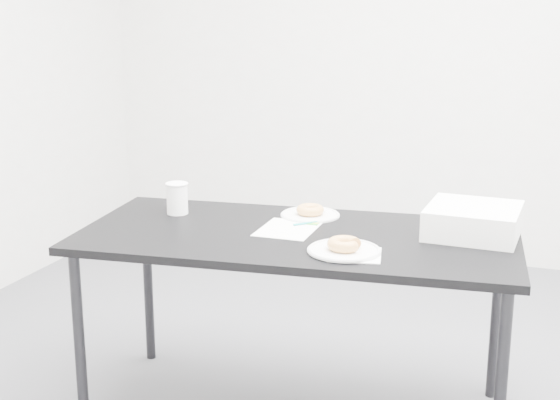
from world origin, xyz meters
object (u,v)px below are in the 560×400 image
(bakery_box, at_px, (473,221))
(table, at_px, (297,248))
(plate_near, at_px, (344,251))
(scorecard, at_px, (288,229))
(plate_far, at_px, (310,215))
(donut_far, at_px, (310,210))
(donut_near, at_px, (344,244))
(coffee_cup, at_px, (177,198))
(pen, at_px, (308,223))

(bakery_box, bearing_deg, table, -159.79)
(table, height_order, plate_near, plate_near)
(table, bearing_deg, bakery_box, 11.83)
(scorecard, height_order, plate_far, plate_far)
(donut_far, bearing_deg, plate_near, -58.13)
(plate_near, xyz_separation_m, bakery_box, (0.39, 0.36, 0.05))
(scorecard, distance_m, bakery_box, 0.69)
(donut_near, xyz_separation_m, coffee_cup, (-0.77, 0.26, 0.03))
(plate_near, relative_size, plate_far, 1.07)
(pen, height_order, coffee_cup, coffee_cup)
(bakery_box, bearing_deg, plate_near, -135.09)
(scorecard, bearing_deg, bakery_box, 12.80)
(table, height_order, donut_far, donut_far)
(plate_near, height_order, donut_near, donut_near)
(table, distance_m, pen, 0.14)
(table, bearing_deg, pen, 83.35)
(plate_near, xyz_separation_m, plate_far, (-0.25, 0.41, -0.00))
(plate_near, bearing_deg, coffee_cup, 161.57)
(table, xyz_separation_m, scorecard, (-0.05, 0.04, 0.06))
(donut_far, bearing_deg, donut_near, -58.13)
(pen, bearing_deg, donut_far, 59.64)
(donut_near, bearing_deg, bakery_box, 42.82)
(plate_near, bearing_deg, donut_near, 0.00)
(coffee_cup, bearing_deg, scorecard, -6.69)
(plate_far, bearing_deg, coffee_cup, -163.59)
(scorecard, relative_size, plate_far, 1.09)
(table, distance_m, donut_near, 0.29)
(scorecard, xyz_separation_m, donut_near, (0.27, -0.20, 0.03))
(donut_near, relative_size, plate_far, 0.50)
(donut_far, xyz_separation_m, coffee_cup, (-0.52, -0.15, 0.04))
(table, distance_m, plate_near, 0.28)
(plate_far, relative_size, coffee_cup, 1.85)
(table, relative_size, donut_far, 15.16)
(plate_near, distance_m, donut_near, 0.02)
(table, xyz_separation_m, bakery_box, (0.62, 0.20, 0.11))
(plate_far, bearing_deg, donut_far, 180.00)
(table, distance_m, plate_far, 0.26)
(table, height_order, donut_near, donut_near)
(plate_near, relative_size, donut_near, 2.13)
(coffee_cup, bearing_deg, bakery_box, 5.17)
(donut_far, xyz_separation_m, bakery_box, (0.64, -0.05, 0.03))
(donut_near, relative_size, donut_far, 1.07)
(scorecard, height_order, pen, pen)
(plate_far, relative_size, bakery_box, 0.73)
(table, height_order, bakery_box, bakery_box)
(plate_near, distance_m, donut_far, 0.48)
(donut_far, bearing_deg, bakery_box, -4.17)
(plate_near, bearing_deg, plate_far, 121.87)
(donut_far, height_order, bakery_box, bakery_box)
(plate_far, relative_size, donut_far, 2.13)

